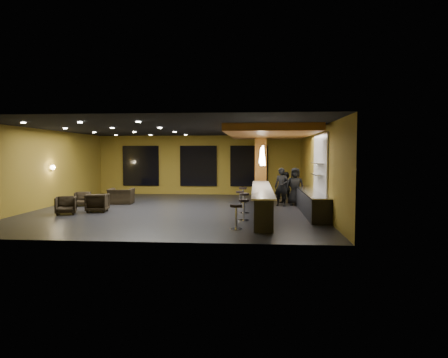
# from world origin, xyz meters

# --- Properties ---
(floor) EXTENTS (12.00, 13.00, 0.10)m
(floor) POSITION_xyz_m (0.00, 0.00, -0.05)
(floor) COLOR black
(floor) RESTS_ON ground
(ceiling) EXTENTS (12.00, 13.00, 0.10)m
(ceiling) POSITION_xyz_m (0.00, 0.00, 3.55)
(ceiling) COLOR black
(wall_back) EXTENTS (12.00, 0.10, 3.50)m
(wall_back) POSITION_xyz_m (0.00, 6.55, 1.75)
(wall_back) COLOR olive
(wall_back) RESTS_ON floor
(wall_front) EXTENTS (12.00, 0.10, 3.50)m
(wall_front) POSITION_xyz_m (0.00, -6.55, 1.75)
(wall_front) COLOR olive
(wall_front) RESTS_ON floor
(wall_left) EXTENTS (0.10, 13.00, 3.50)m
(wall_left) POSITION_xyz_m (-6.05, 0.00, 1.75)
(wall_left) COLOR olive
(wall_left) RESTS_ON floor
(wall_right) EXTENTS (0.10, 13.00, 3.50)m
(wall_right) POSITION_xyz_m (6.05, 0.00, 1.75)
(wall_right) COLOR olive
(wall_right) RESTS_ON floor
(wood_soffit) EXTENTS (3.60, 8.00, 0.28)m
(wood_soffit) POSITION_xyz_m (4.00, 1.00, 3.36)
(wood_soffit) COLOR #955D2B
(wood_soffit) RESTS_ON ceiling
(window_left) EXTENTS (2.20, 0.06, 2.40)m
(window_left) POSITION_xyz_m (-3.50, 6.44, 1.70)
(window_left) COLOR black
(window_left) RESTS_ON wall_back
(window_center) EXTENTS (2.20, 0.06, 2.40)m
(window_center) POSITION_xyz_m (0.00, 6.44, 1.70)
(window_center) COLOR black
(window_center) RESTS_ON wall_back
(window_right) EXTENTS (2.20, 0.06, 2.40)m
(window_right) POSITION_xyz_m (3.00, 6.44, 1.70)
(window_right) COLOR black
(window_right) RESTS_ON wall_back
(tile_backsplash) EXTENTS (0.06, 3.20, 2.40)m
(tile_backsplash) POSITION_xyz_m (5.96, -1.00, 2.00)
(tile_backsplash) COLOR white
(tile_backsplash) RESTS_ON wall_right
(bar_counter) EXTENTS (0.60, 8.00, 1.00)m
(bar_counter) POSITION_xyz_m (3.65, -1.00, 0.50)
(bar_counter) COLOR black
(bar_counter) RESTS_ON floor
(bar_top) EXTENTS (0.78, 8.10, 0.05)m
(bar_top) POSITION_xyz_m (3.65, -1.00, 1.02)
(bar_top) COLOR silver
(bar_top) RESTS_ON bar_counter
(prep_counter) EXTENTS (0.70, 6.00, 0.86)m
(prep_counter) POSITION_xyz_m (5.65, -0.50, 0.43)
(prep_counter) COLOR black
(prep_counter) RESTS_ON floor
(prep_top) EXTENTS (0.72, 6.00, 0.03)m
(prep_top) POSITION_xyz_m (5.65, -0.50, 0.89)
(prep_top) COLOR silver
(prep_top) RESTS_ON prep_counter
(wall_shelf_lower) EXTENTS (0.30, 1.50, 0.03)m
(wall_shelf_lower) POSITION_xyz_m (5.82, -1.20, 1.60)
(wall_shelf_lower) COLOR silver
(wall_shelf_lower) RESTS_ON wall_right
(wall_shelf_upper) EXTENTS (0.30, 1.50, 0.03)m
(wall_shelf_upper) POSITION_xyz_m (5.82, -1.20, 2.05)
(wall_shelf_upper) COLOR silver
(wall_shelf_upper) RESTS_ON wall_right
(column) EXTENTS (0.60, 0.60, 3.50)m
(column) POSITION_xyz_m (3.65, 3.60, 1.75)
(column) COLOR brown
(column) RESTS_ON floor
(wall_sconce) EXTENTS (0.22, 0.22, 0.22)m
(wall_sconce) POSITION_xyz_m (-5.88, 0.50, 1.80)
(wall_sconce) COLOR #FFE5B2
(wall_sconce) RESTS_ON wall_left
(pendant_0) EXTENTS (0.20, 0.20, 0.70)m
(pendant_0) POSITION_xyz_m (3.65, -3.00, 2.35)
(pendant_0) COLOR white
(pendant_0) RESTS_ON wood_soffit
(pendant_1) EXTENTS (0.20, 0.20, 0.70)m
(pendant_1) POSITION_xyz_m (3.65, -0.50, 2.35)
(pendant_1) COLOR white
(pendant_1) RESTS_ON wood_soffit
(pendant_2) EXTENTS (0.20, 0.20, 0.70)m
(pendant_2) POSITION_xyz_m (3.65, 2.00, 2.35)
(pendant_2) COLOR white
(pendant_2) RESTS_ON wood_soffit
(staff_a) EXTENTS (0.75, 0.61, 1.78)m
(staff_a) POSITION_xyz_m (4.59, 1.43, 0.89)
(staff_a) COLOR black
(staff_a) RESTS_ON floor
(staff_b) EXTENTS (0.91, 0.82, 1.53)m
(staff_b) POSITION_xyz_m (4.89, 2.37, 0.77)
(staff_b) COLOR black
(staff_b) RESTS_ON floor
(staff_c) EXTENTS (0.92, 0.64, 1.77)m
(staff_c) POSITION_xyz_m (5.25, 1.81, 0.89)
(staff_c) COLOR black
(staff_c) RESTS_ON floor
(armchair_a) EXTENTS (0.99, 1.00, 0.71)m
(armchair_a) POSITION_xyz_m (-4.15, -1.82, 0.36)
(armchair_a) COLOR black
(armchair_a) RESTS_ON floor
(armchair_b) EXTENTS (0.93, 0.95, 0.77)m
(armchair_b) POSITION_xyz_m (-3.16, -1.06, 0.39)
(armchair_b) COLOR black
(armchair_b) RESTS_ON floor
(armchair_c) EXTENTS (0.87, 0.88, 0.64)m
(armchair_c) POSITION_xyz_m (-4.62, 0.78, 0.32)
(armchair_c) COLOR black
(armchair_c) RESTS_ON floor
(armchair_d) EXTENTS (1.21, 1.07, 0.74)m
(armchair_d) POSITION_xyz_m (-3.08, 1.64, 0.37)
(armchair_d) COLOR black
(armchair_d) RESTS_ON floor
(bar_stool_0) EXTENTS (0.40, 0.40, 0.80)m
(bar_stool_0) POSITION_xyz_m (2.78, -4.45, 0.51)
(bar_stool_0) COLOR silver
(bar_stool_0) RESTS_ON floor
(bar_stool_1) EXTENTS (0.39, 0.39, 0.77)m
(bar_stool_1) POSITION_xyz_m (2.97, -2.79, 0.50)
(bar_stool_1) COLOR silver
(bar_stool_1) RESTS_ON floor
(bar_stool_2) EXTENTS (0.42, 0.42, 0.83)m
(bar_stool_2) POSITION_xyz_m (2.95, -1.05, 0.53)
(bar_stool_2) COLOR silver
(bar_stool_2) RESTS_ON floor
(bar_stool_3) EXTENTS (0.38, 0.38, 0.75)m
(bar_stool_3) POSITION_xyz_m (2.71, 0.61, 0.48)
(bar_stool_3) COLOR silver
(bar_stool_3) RESTS_ON floor
(bar_stool_4) EXTENTS (0.40, 0.40, 0.78)m
(bar_stool_4) POSITION_xyz_m (2.79, 2.30, 0.50)
(bar_stool_4) COLOR silver
(bar_stool_4) RESTS_ON floor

